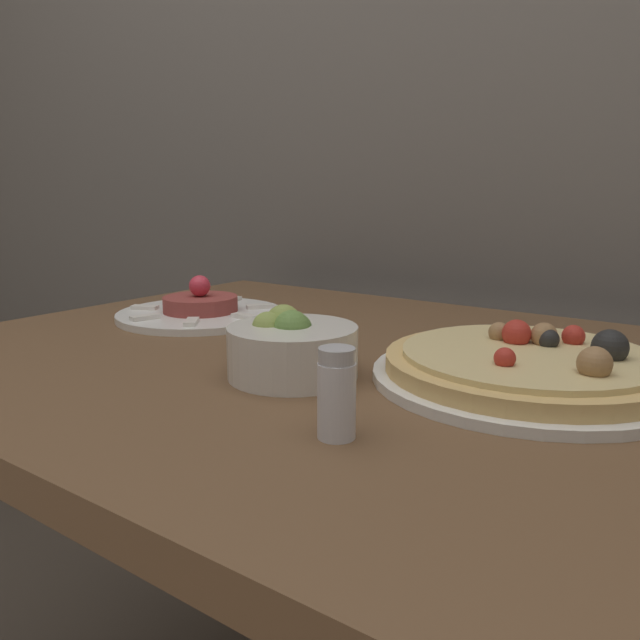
# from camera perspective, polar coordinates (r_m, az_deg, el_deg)

# --- Properties ---
(dining_table) EXTENTS (1.01, 0.76, 0.73)m
(dining_table) POSITION_cam_1_polar(r_m,az_deg,el_deg) (0.77, 1.74, -11.61)
(dining_table) COLOR brown
(dining_table) RESTS_ON ground_plane
(pizza_plate) EXTENTS (0.31, 0.31, 0.06)m
(pizza_plate) POSITION_cam_1_polar(r_m,az_deg,el_deg) (0.66, 18.57, -4.06)
(pizza_plate) COLOR white
(pizza_plate) RESTS_ON dining_table
(tartare_plate) EXTENTS (0.25, 0.25, 0.06)m
(tartare_plate) POSITION_cam_1_polar(r_m,az_deg,el_deg) (0.95, -10.85, 0.88)
(tartare_plate) COLOR white
(tartare_plate) RESTS_ON dining_table
(small_bowl) EXTENTS (0.13, 0.13, 0.07)m
(small_bowl) POSITION_cam_1_polar(r_m,az_deg,el_deg) (0.64, -2.62, -2.54)
(small_bowl) COLOR silver
(small_bowl) RESTS_ON dining_table
(salt_shaker) EXTENTS (0.03, 0.03, 0.07)m
(salt_shaker) POSITION_cam_1_polar(r_m,az_deg,el_deg) (0.48, 1.53, -6.77)
(salt_shaker) COLOR silver
(salt_shaker) RESTS_ON dining_table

